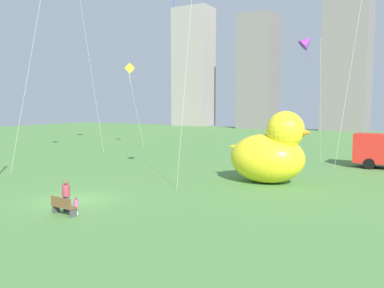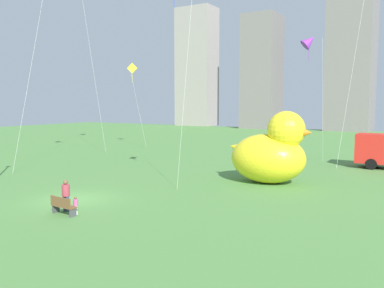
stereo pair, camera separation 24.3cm
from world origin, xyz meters
name	(u,v)px [view 1 (the left image)]	position (x,y,z in m)	size (l,w,h in m)	color
ground_plane	(74,200)	(0.00, 0.00, 0.00)	(140.00, 140.00, 0.00)	#538842
park_bench	(63,206)	(1.90, -2.48, 0.47)	(1.51, 0.57, 0.90)	brown
person_adult	(66,194)	(1.49, -1.91, 0.87)	(0.39, 0.39, 1.58)	#38476B
person_child	(76,205)	(2.36, -2.09, 0.49)	(0.22, 0.22, 0.88)	silver
giant_inflatable_duck	(270,152)	(7.69, 10.25, 2.08)	(5.90, 3.79, 4.89)	yellow
city_skyline	(270,68)	(-14.07, 70.28, 13.22)	(44.74, 11.28, 28.49)	#9E938C
kite_yellow	(130,71)	(-14.53, 22.84, 9.24)	(2.00, 2.21, 10.26)	silver
kite_purple	(307,42)	(6.95, 21.65, 10.95)	(2.41, 2.68, 11.75)	silver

